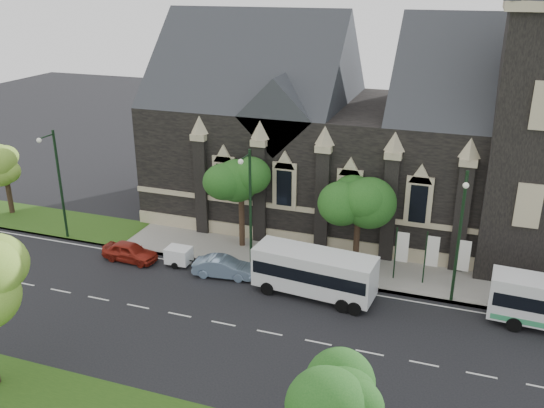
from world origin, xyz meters
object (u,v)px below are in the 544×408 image
at_px(banner_flag_center, 430,254).
at_px(car_far_red, 130,252).
at_px(tree_walk_left, 244,177).
at_px(sedan, 224,267).
at_px(tree_park_east, 338,390).
at_px(banner_flag_left, 400,250).
at_px(tree_walk_right, 363,190).
at_px(shuttle_bus, 314,271).
at_px(street_lamp_far, 58,179).
at_px(street_lamp_mid, 249,204).
at_px(banner_flag_right, 461,258).
at_px(tree_walk_far, 7,164).
at_px(street_lamp_near, 460,231).
at_px(box_trailer, 179,255).

relative_size(banner_flag_center, car_far_red, 0.94).
height_order(tree_walk_left, sedan, tree_walk_left).
height_order(tree_park_east, banner_flag_left, tree_park_east).
bearing_deg(tree_walk_right, car_far_red, -162.25).
bearing_deg(shuttle_bus, street_lamp_far, -179.75).
bearing_deg(street_lamp_mid, car_far_red, -170.09).
bearing_deg(banner_flag_right, tree_walk_far, 178.23).
relative_size(tree_walk_left, street_lamp_far, 0.85).
distance_m(street_lamp_near, sedan, 16.10).
bearing_deg(tree_walk_left, banner_flag_center, -6.89).
xyz_separation_m(tree_park_east, sedan, (-11.59, 14.90, -3.90)).
bearing_deg(tree_park_east, shuttle_bus, 108.61).
xyz_separation_m(banner_flag_left, box_trailer, (-15.52, -2.91, -1.60)).
relative_size(tree_walk_far, street_lamp_mid, 0.70).
bearing_deg(shuttle_bus, tree_park_east, -65.96).
height_order(tree_walk_right, banner_flag_center, tree_walk_right).
height_order(tree_park_east, shuttle_bus, tree_park_east).
bearing_deg(street_lamp_mid, street_lamp_near, 0.00).
distance_m(tree_walk_far, banner_flag_right, 38.19).
height_order(tree_walk_left, street_lamp_near, street_lamp_near).
xyz_separation_m(sedan, car_far_red, (-7.59, -0.06, 0.01)).
xyz_separation_m(street_lamp_near, box_trailer, (-19.23, -1.01, -4.33)).
bearing_deg(tree_park_east, banner_flag_center, 83.43).
relative_size(tree_walk_right, sedan, 1.80).
bearing_deg(tree_walk_left, car_far_red, -144.27).
bearing_deg(shuttle_bus, tree_walk_right, 76.36).
bearing_deg(tree_park_east, street_lamp_mid, 121.79).
relative_size(tree_walk_left, banner_flag_right, 1.91).
distance_m(tree_park_east, banner_flag_left, 18.46).
bearing_deg(sedan, street_lamp_far, 77.13).
relative_size(banner_flag_right, car_far_red, 0.94).
xyz_separation_m(street_lamp_near, banner_flag_center, (-1.71, 1.91, -2.73)).
bearing_deg(tree_walk_right, shuttle_bus, -109.06).
bearing_deg(banner_flag_right, tree_park_east, -102.65).
relative_size(tree_walk_left, street_lamp_mid, 0.85).
height_order(tree_walk_left, box_trailer, tree_walk_left).
bearing_deg(tree_walk_right, tree_walk_left, -179.94).
distance_m(street_lamp_mid, banner_flag_right, 14.67).
relative_size(banner_flag_left, box_trailer, 1.56).
bearing_deg(street_lamp_far, street_lamp_near, 0.00).
height_order(street_lamp_far, car_far_red, street_lamp_far).
relative_size(shuttle_bus, sedan, 1.90).
distance_m(banner_flag_center, banner_flag_right, 2.00).
distance_m(banner_flag_center, box_trailer, 17.83).
relative_size(street_lamp_far, banner_flag_left, 2.25).
xyz_separation_m(tree_walk_far, banner_flag_right, (38.11, -1.18, -2.24)).
bearing_deg(tree_walk_far, tree_walk_right, 0.99).
bearing_deg(box_trailer, sedan, -7.65).
bearing_deg(tree_walk_far, tree_walk_left, 1.37).
relative_size(street_lamp_mid, car_far_red, 2.12).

